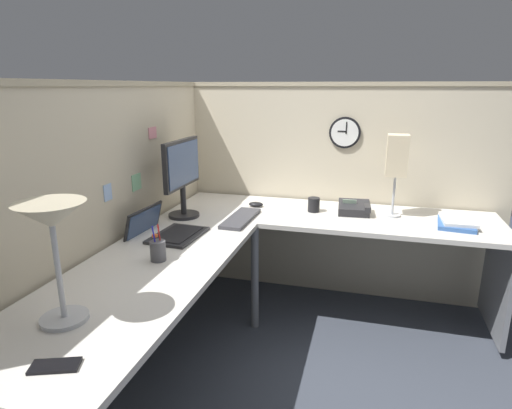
% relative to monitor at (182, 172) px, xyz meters
% --- Properties ---
extents(ground_plane, '(6.80, 6.80, 0.00)m').
position_rel_monitor_xyz_m(ground_plane, '(-0.16, -0.64, -1.02)').
color(ground_plane, '#383D47').
extents(cubicle_wall_back, '(2.57, 0.12, 1.58)m').
position_rel_monitor_xyz_m(cubicle_wall_back, '(-0.53, 0.23, -0.23)').
color(cubicle_wall_back, beige).
rests_on(cubicle_wall_back, ground).
extents(cubicle_wall_right, '(0.12, 2.37, 1.58)m').
position_rel_monitor_xyz_m(cubicle_wall_right, '(0.71, -0.90, -0.23)').
color(cubicle_wall_right, beige).
rests_on(cubicle_wall_right, ground).
extents(desk, '(2.35, 2.15, 0.73)m').
position_rel_monitor_xyz_m(desk, '(-0.31, -0.69, -0.39)').
color(desk, beige).
rests_on(desk, ground).
extents(monitor, '(0.46, 0.20, 0.50)m').
position_rel_monitor_xyz_m(monitor, '(0.00, 0.00, 0.00)').
color(monitor, '#232326').
rests_on(monitor, desk).
extents(laptop, '(0.36, 0.40, 0.22)m').
position_rel_monitor_xyz_m(laptop, '(-0.36, -0.03, -0.27)').
color(laptop, '#232326').
rests_on(laptop, desk).
extents(keyboard, '(0.43, 0.15, 0.02)m').
position_rel_monitor_xyz_m(keyboard, '(0.02, -0.38, -0.28)').
color(keyboard, '#38383D').
rests_on(keyboard, desk).
extents(computer_mouse, '(0.06, 0.10, 0.03)m').
position_rel_monitor_xyz_m(computer_mouse, '(0.35, -0.39, -0.28)').
color(computer_mouse, black).
rests_on(computer_mouse, desk).
extents(desk_lamp_dome, '(0.24, 0.24, 0.44)m').
position_rel_monitor_xyz_m(desk_lamp_dome, '(-1.29, -0.12, 0.07)').
color(desk_lamp_dome, '#B7BABF').
rests_on(desk_lamp_dome, desk).
extents(pen_cup, '(0.08, 0.08, 0.18)m').
position_rel_monitor_xyz_m(pen_cup, '(-0.70, -0.18, -0.24)').
color(pen_cup, '#4C4C51').
rests_on(pen_cup, desk).
extents(cell_phone, '(0.12, 0.16, 0.01)m').
position_rel_monitor_xyz_m(cell_phone, '(-1.53, -0.27, -0.29)').
color(cell_phone, black).
rests_on(cell_phone, desk).
extents(office_phone, '(0.20, 0.22, 0.11)m').
position_rel_monitor_xyz_m(office_phone, '(0.35, -1.07, -0.26)').
color(office_phone, '#232326').
rests_on(office_phone, desk).
extents(book_stack, '(0.30, 0.24, 0.04)m').
position_rel_monitor_xyz_m(book_stack, '(0.27, -1.68, -0.27)').
color(book_stack, '#335999').
rests_on(book_stack, desk).
extents(desk_lamp_paper, '(0.13, 0.13, 0.53)m').
position_rel_monitor_xyz_m(desk_lamp_paper, '(0.37, -1.31, 0.09)').
color(desk_lamp_paper, '#B7BABF').
rests_on(desk_lamp_paper, desk).
extents(coffee_mug, '(0.08, 0.08, 0.10)m').
position_rel_monitor_xyz_m(coffee_mug, '(0.34, -0.80, -0.25)').
color(coffee_mug, black).
rests_on(coffee_mug, desk).
extents(wall_clock, '(0.04, 0.22, 0.22)m').
position_rel_monitor_xyz_m(wall_clock, '(0.65, -0.96, 0.21)').
color(wall_clock, black).
extents(pinned_note_leftmost, '(0.10, 0.00, 0.10)m').
position_rel_monitor_xyz_m(pinned_note_leftmost, '(-0.25, 0.18, -0.02)').
color(pinned_note_leftmost, '#8CCC99').
extents(pinned_note_middle, '(0.10, 0.00, 0.07)m').
position_rel_monitor_xyz_m(pinned_note_middle, '(-0.02, 0.18, 0.25)').
color(pinned_note_middle, pink).
extents(pinned_note_rightmost, '(0.07, 0.00, 0.09)m').
position_rel_monitor_xyz_m(pinned_note_rightmost, '(-0.54, 0.18, -0.01)').
color(pinned_note_rightmost, '#99B7E5').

